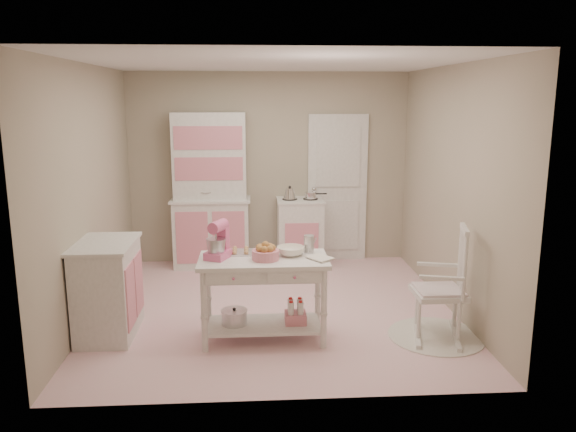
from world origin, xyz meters
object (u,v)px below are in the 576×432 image
(hutch, at_px, (210,191))
(stove, at_px, (300,232))
(base_cabinet, at_px, (108,289))
(bread_basket, at_px, (266,255))
(work_table, at_px, (264,299))
(rocking_chair, at_px, (439,282))
(stand_mixer, at_px, (218,241))

(hutch, distance_m, stove, 1.33)
(hutch, bearing_deg, stove, -2.39)
(hutch, height_order, base_cabinet, hutch)
(hutch, height_order, bread_basket, hutch)
(work_table, bearing_deg, bread_basket, -68.20)
(work_table, bearing_deg, rocking_chair, -2.09)
(work_table, bearing_deg, base_cabinet, 171.94)
(bread_basket, bearing_deg, rocking_chair, -0.36)
(stand_mixer, xyz_separation_m, bread_basket, (0.44, -0.07, -0.12))
(hutch, bearing_deg, stand_mixer, -84.44)
(base_cabinet, relative_size, rocking_chair, 0.84)
(base_cabinet, xyz_separation_m, work_table, (1.49, -0.21, -0.06))
(stove, xyz_separation_m, base_cabinet, (-2.04, -2.18, 0.00))
(work_table, distance_m, stand_mixer, 0.71)
(stove, distance_m, stand_mixer, 2.61)
(stove, xyz_separation_m, work_table, (-0.54, -2.39, -0.06))
(stove, height_order, rocking_chair, rocking_chair)
(hutch, bearing_deg, work_table, -74.95)
(hutch, height_order, stove, hutch)
(work_table, bearing_deg, stove, 77.15)
(hutch, distance_m, base_cabinet, 2.45)
(hutch, relative_size, rocking_chair, 1.89)
(hutch, distance_m, stand_mixer, 2.43)
(rocking_chair, bearing_deg, hutch, 146.79)
(work_table, distance_m, bread_basket, 0.45)
(rocking_chair, height_order, stand_mixer, stand_mixer)
(hutch, height_order, rocking_chair, hutch)
(stove, relative_size, base_cabinet, 1.00)
(stove, height_order, stand_mixer, stand_mixer)
(hutch, relative_size, bread_basket, 8.32)
(stove, bearing_deg, hutch, 177.61)
(stove, bearing_deg, stand_mixer, -112.17)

